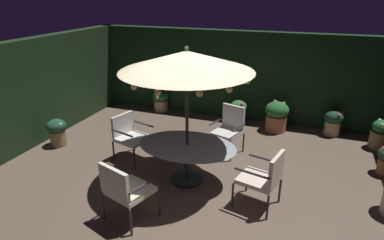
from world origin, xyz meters
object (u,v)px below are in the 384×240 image
(patio_dining_table, at_px, (187,151))
(potted_plant_left_far, at_px, (276,115))
(patio_umbrella, at_px, (187,61))
(potted_plant_back_right, at_px, (381,135))
(patio_chair_east, at_px, (125,188))
(patio_chair_southeast, at_px, (264,176))
(potted_plant_front_corner, at_px, (238,111))
(potted_plant_back_left, at_px, (161,100))
(patio_chair_northeast, at_px, (130,134))
(potted_plant_back_center, at_px, (333,121))
(patio_chair_north, at_px, (230,127))
(potted_plant_right_far, at_px, (57,131))

(patio_dining_table, xyz_separation_m, potted_plant_left_far, (1.25, 2.88, -0.19))
(patio_umbrella, xyz_separation_m, potted_plant_back_right, (3.53, 2.66, -1.88))
(patio_chair_east, bearing_deg, patio_chair_southeast, 29.13)
(potted_plant_front_corner, height_order, potted_plant_back_left, potted_plant_front_corner)
(patio_chair_northeast, bearing_deg, patio_umbrella, -15.59)
(potted_plant_front_corner, distance_m, potted_plant_back_center, 2.29)
(patio_chair_north, xyz_separation_m, patio_chair_southeast, (0.99, -1.74, -0.01))
(patio_chair_east, distance_m, potted_plant_back_center, 5.42)
(patio_chair_east, bearing_deg, patio_chair_northeast, 118.06)
(patio_chair_north, xyz_separation_m, potted_plant_left_far, (0.82, 1.49, -0.17))
(patio_dining_table, relative_size, patio_umbrella, 0.73)
(potted_plant_right_far, bearing_deg, potted_plant_back_right, 18.83)
(patio_chair_east, relative_size, potted_plant_back_center, 1.57)
(patio_chair_east, distance_m, potted_plant_back_right, 5.69)
(potted_plant_front_corner, height_order, potted_plant_left_far, potted_plant_left_far)
(patio_chair_east, bearing_deg, patio_umbrella, 71.85)
(patio_chair_northeast, height_order, potted_plant_left_far, patio_chair_northeast)
(patio_chair_northeast, distance_m, potted_plant_right_far, 1.85)
(patio_dining_table, height_order, patio_chair_east, patio_chair_east)
(patio_chair_north, relative_size, patio_chair_southeast, 1.03)
(patio_chair_north, bearing_deg, patio_chair_southeast, -60.34)
(patio_chair_north, xyz_separation_m, patio_chair_east, (-0.89, -2.79, 0.00))
(potted_plant_back_center, bearing_deg, patio_chair_southeast, -108.31)
(patio_chair_northeast, relative_size, potted_plant_back_center, 1.49)
(patio_chair_north, distance_m, patio_chair_east, 2.92)
(patio_umbrella, bearing_deg, patio_chair_east, -108.15)
(patio_chair_north, xyz_separation_m, potted_plant_right_far, (-3.68, -1.04, -0.23))
(patio_dining_table, xyz_separation_m, patio_chair_north, (0.43, 1.40, -0.02))
(patio_dining_table, relative_size, potted_plant_back_left, 3.00)
(patio_umbrella, relative_size, patio_chair_southeast, 2.50)
(patio_chair_north, height_order, patio_chair_southeast, patio_chair_north)
(potted_plant_left_far, bearing_deg, potted_plant_back_center, 9.68)
(patio_umbrella, height_order, patio_chair_north, patio_umbrella)
(potted_plant_back_right, xyz_separation_m, potted_plant_left_far, (-2.27, 0.22, 0.07))
(potted_plant_front_corner, bearing_deg, potted_plant_left_far, -4.61)
(patio_chair_east, bearing_deg, potted_plant_left_far, 68.18)
(patio_umbrella, xyz_separation_m, potted_plant_back_center, (2.56, 3.11, -1.86))
(potted_plant_back_right, xyz_separation_m, potted_plant_right_far, (-6.77, -2.31, 0.02))
(patio_chair_southeast, height_order, potted_plant_back_left, patio_chair_southeast)
(potted_plant_back_left, distance_m, potted_plant_left_far, 3.32)
(patio_chair_northeast, distance_m, patio_chair_southeast, 2.92)
(potted_plant_back_left, height_order, potted_plant_left_far, potted_plant_left_far)
(patio_chair_north, distance_m, potted_plant_back_center, 2.74)
(patio_chair_northeast, xyz_separation_m, potted_plant_back_left, (-0.64, 2.84, -0.23))
(patio_chair_east, height_order, potted_plant_left_far, patio_chair_east)
(patio_umbrella, distance_m, patio_chair_east, 2.19)
(patio_chair_southeast, bearing_deg, potted_plant_back_center, 71.69)
(patio_dining_table, bearing_deg, patio_chair_southeast, -13.54)
(patio_chair_northeast, height_order, patio_chair_east, patio_chair_east)
(potted_plant_back_left, relative_size, potted_plant_left_far, 0.79)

